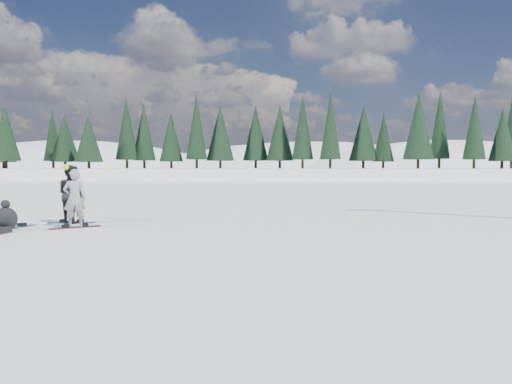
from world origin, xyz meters
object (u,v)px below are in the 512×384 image
snowboarder_man (71,194)px  snowboard_loose_a (15,228)px  seated_rider (5,219)px  snowboarder_woman (74,198)px

snowboarder_man → snowboard_loose_a: 2.05m
seated_rider → snowboard_loose_a: bearing=114.1°
snowboarder_man → snowboard_loose_a: bearing=81.5°
seated_rider → snowboard_loose_a: seated_rider is taller
snowboarder_man → snowboarder_woman: bearing=148.1°
snowboarder_man → seated_rider: snowboarder_man is taller
snowboarder_woman → snowboarder_man: 1.38m
seated_rider → snowboard_loose_a: (-0.11, 0.76, -0.33)m
snowboarder_woman → snowboard_loose_a: size_ratio=1.29×
snowboard_loose_a → seated_rider: bearing=-155.0°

